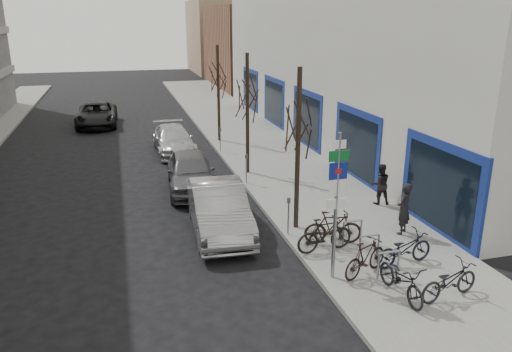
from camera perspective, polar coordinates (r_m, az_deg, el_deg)
ground at (r=13.50m, az=-0.95°, el=-13.31°), size 120.00×120.00×0.00m
sidewalk_east at (r=23.48m, az=3.54°, el=0.65°), size 5.00×70.00×0.15m
commercial_building at (r=33.75m, az=21.23°, el=13.25°), size 20.00×32.00×10.00m
brick_building_far at (r=53.69m, az=1.80°, el=14.56°), size 12.00×14.00×8.00m
tan_building_far at (r=68.24m, az=-1.65°, el=15.66°), size 13.00×12.00×9.00m
highway_sign_pole at (r=13.16m, az=9.18°, el=-2.50°), size 0.55×0.10×4.20m
bike_rack at (r=14.95m, az=12.81°, el=-7.67°), size 0.66×2.26×0.83m
tree_near at (r=15.94m, az=4.91°, el=7.35°), size 1.80×1.80×5.50m
tree_mid at (r=22.08m, az=-1.00°, el=10.30°), size 1.80×1.80×5.50m
tree_far at (r=28.38m, az=-4.37°, el=11.91°), size 1.80×1.80×5.50m
meter_front at (r=16.23m, az=3.73°, el=-4.17°), size 0.10×0.08×1.27m
meter_mid at (r=21.21m, az=-1.12°, el=1.17°), size 0.10×0.08×1.27m
meter_back at (r=26.40m, az=-4.10°, el=4.45°), size 0.10×0.08×1.27m
bike_near_left at (r=13.32m, az=16.31°, el=-10.94°), size 0.66×1.92×1.16m
bike_near_right at (r=14.15m, az=12.41°, el=-9.06°), size 1.80×1.22×1.06m
bike_mid_curb at (r=14.96m, az=16.61°, el=-7.68°), size 1.96×0.86×1.16m
bike_mid_inner at (r=15.26m, az=7.87°, el=-6.62°), size 1.89×0.72×1.12m
bike_far_curb at (r=13.66m, az=21.26°, el=-10.83°), size 1.90×0.90×1.12m
bike_far_inner at (r=15.80m, az=8.80°, el=-5.80°), size 1.91×0.95×1.11m
parked_car_front at (r=16.80m, az=-4.28°, el=-3.73°), size 2.01×5.10×1.65m
parked_car_mid at (r=20.98m, az=-7.47°, el=0.52°), size 2.26×4.85×1.61m
parked_car_back at (r=27.04m, az=-9.40°, el=4.11°), size 2.04×4.86×1.40m
lane_car at (r=35.10m, az=-17.74°, el=6.72°), size 2.67×5.53×1.52m
pedestrian_near at (r=16.93m, az=16.52°, el=-3.59°), size 0.75×0.73×1.73m
pedestrian_far at (r=19.40m, az=14.00°, el=-0.86°), size 0.65×0.50×1.60m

